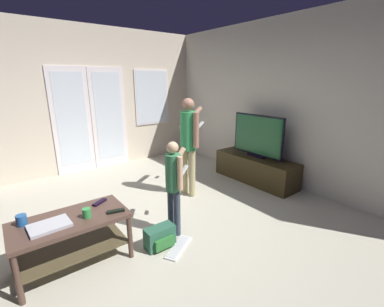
# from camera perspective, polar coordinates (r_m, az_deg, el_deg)

# --- Properties ---
(ground_plane) EXTENTS (5.45, 5.57, 0.02)m
(ground_plane) POSITION_cam_1_polar(r_m,az_deg,el_deg) (3.33, -10.61, -16.70)
(ground_plane) COLOR #BDB8A3
(wall_back_with_doors) EXTENTS (5.45, 0.09, 2.78)m
(wall_back_with_doors) POSITION_cam_1_polar(r_m,az_deg,el_deg) (5.46, -24.31, 10.12)
(wall_back_with_doors) COLOR beige
(wall_back_with_doors) RESTS_ON ground_plane
(wall_right_plain) EXTENTS (0.06, 5.57, 2.75)m
(wall_right_plain) POSITION_cam_1_polar(r_m,az_deg,el_deg) (4.68, 19.57, 10.22)
(wall_right_plain) COLOR beige
(wall_right_plain) RESTS_ON ground_plane
(coffee_table) EXTENTS (1.03, 0.54, 0.51)m
(coffee_table) POSITION_cam_1_polar(r_m,az_deg,el_deg) (2.85, -24.83, -15.20)
(coffee_table) COLOR #4F372D
(coffee_table) RESTS_ON ground_plane
(tv_stand) EXTENTS (0.49, 1.52, 0.46)m
(tv_stand) POSITION_cam_1_polar(r_m,az_deg,el_deg) (4.79, 13.73, -3.31)
(tv_stand) COLOR #342913
(tv_stand) RESTS_ON ground_plane
(flat_screen_tv) EXTENTS (0.08, 1.01, 0.74)m
(flat_screen_tv) POSITION_cam_1_polar(r_m,az_deg,el_deg) (4.63, 14.16, 3.73)
(flat_screen_tv) COLOR black
(flat_screen_tv) RESTS_ON tv_stand
(person_adult) EXTENTS (0.61, 0.46, 1.51)m
(person_adult) POSITION_cam_1_polar(r_m,az_deg,el_deg) (3.94, -0.68, 3.29)
(person_adult) COLOR tan
(person_adult) RESTS_ON ground_plane
(person_child) EXTENTS (0.40, 0.32, 1.12)m
(person_child) POSITION_cam_1_polar(r_m,az_deg,el_deg) (2.98, -3.98, -5.80)
(person_child) COLOR #353E4D
(person_child) RESTS_ON ground_plane
(backpack) EXTENTS (0.33, 0.20, 0.24)m
(backpack) POSITION_cam_1_polar(r_m,az_deg,el_deg) (3.00, -6.97, -17.75)
(backpack) COLOR #2B5C46
(backpack) RESTS_ON ground_plane
(loose_keyboard) EXTENTS (0.45, 0.34, 0.02)m
(loose_keyboard) POSITION_cam_1_polar(r_m,az_deg,el_deg) (3.02, -2.94, -19.85)
(loose_keyboard) COLOR white
(loose_keyboard) RESTS_ON ground_plane
(laptop_closed) EXTENTS (0.35, 0.26, 0.03)m
(laptop_closed) POSITION_cam_1_polar(r_m,az_deg,el_deg) (2.72, -28.75, -13.71)
(laptop_closed) COLOR #B9BBC1
(laptop_closed) RESTS_ON coffee_table
(cup_near_edge) EXTENTS (0.08, 0.08, 0.09)m
(cup_near_edge) POSITION_cam_1_polar(r_m,az_deg,el_deg) (2.72, -22.06, -11.98)
(cup_near_edge) COLOR green
(cup_near_edge) RESTS_ON coffee_table
(cup_by_laptop) EXTENTS (0.09, 0.09, 0.10)m
(cup_by_laptop) POSITION_cam_1_polar(r_m,az_deg,el_deg) (2.86, -33.27, -12.12)
(cup_by_laptop) COLOR #225697
(cup_by_laptop) RESTS_ON coffee_table
(tv_remote_black) EXTENTS (0.18, 0.09, 0.02)m
(tv_remote_black) POSITION_cam_1_polar(r_m,az_deg,el_deg) (2.74, -16.36, -12.01)
(tv_remote_black) COLOR black
(tv_remote_black) RESTS_ON coffee_table
(dvd_remote_slim) EXTENTS (0.17, 0.13, 0.02)m
(dvd_remote_slim) POSITION_cam_1_polar(r_m,az_deg,el_deg) (2.97, -19.57, -10.03)
(dvd_remote_slim) COLOR black
(dvd_remote_slim) RESTS_ON coffee_table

